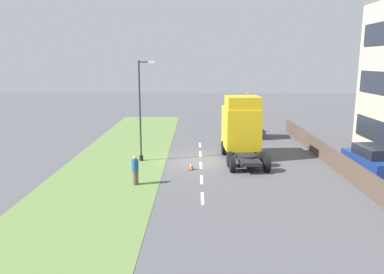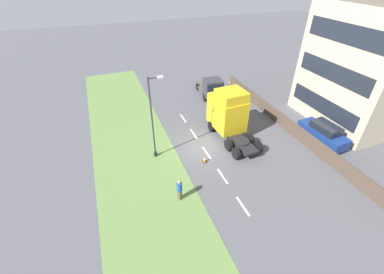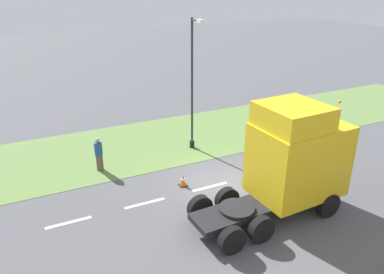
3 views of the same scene
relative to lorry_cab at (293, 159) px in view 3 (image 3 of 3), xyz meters
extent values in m
plane|color=#515156|center=(-3.02, -1.38, -2.33)|extent=(120.00, 120.00, 0.00)
cube|color=#607F42|center=(-9.02, -1.38, -2.32)|extent=(7.00, 44.00, 0.01)
cube|color=white|center=(-3.02, -8.48, -2.32)|extent=(0.16, 1.80, 0.00)
cube|color=white|center=(-3.02, -5.28, -2.32)|extent=(0.16, 1.80, 0.00)
cube|color=white|center=(-3.02, -2.08, -2.32)|extent=(0.16, 1.80, 0.00)
cube|color=white|center=(-3.02, 1.12, -2.32)|extent=(0.16, 1.80, 0.00)
cube|color=white|center=(-3.02, 4.32, -2.32)|extent=(0.16, 1.80, 0.00)
cube|color=black|center=(0.05, -1.18, -1.66)|extent=(1.65, 6.49, 0.24)
cube|color=gold|center=(-0.01, 0.27, -0.06)|extent=(2.64, 3.65, 2.96)
cube|color=black|center=(-0.09, 2.07, -0.71)|extent=(2.11, 0.15, 1.66)
cube|color=black|center=(-0.09, 2.07, 0.59)|extent=(2.24, 0.16, 0.95)
cube|color=gold|center=(0.01, -0.26, 1.87)|extent=(2.46, 2.40, 0.90)
sphere|color=orange|center=(0.62, 1.36, 2.39)|extent=(0.14, 0.14, 0.14)
cylinder|color=black|center=(0.12, -2.63, -1.48)|extent=(1.43, 1.43, 0.12)
cylinder|color=black|center=(-1.19, 1.02, -1.81)|extent=(0.37, 1.05, 1.04)
cylinder|color=black|center=(1.09, 1.12, -1.81)|extent=(0.37, 1.05, 1.04)
cylinder|color=black|center=(-1.04, -2.36, -1.81)|extent=(0.37, 1.05, 1.04)
cylinder|color=black|center=(1.24, -2.25, -1.81)|extent=(0.37, 1.05, 1.04)
cylinder|color=black|center=(-0.98, -3.64, -1.81)|extent=(0.37, 1.05, 1.04)
cylinder|color=black|center=(1.30, -3.54, -1.81)|extent=(0.37, 1.05, 1.04)
cylinder|color=black|center=(-7.35, -0.92, -2.13)|extent=(0.28, 0.28, 0.40)
cylinder|color=#2D2D33|center=(-7.35, -0.92, 1.26)|extent=(0.13, 0.13, 7.18)
cylinder|color=#2D2D33|center=(-6.90, -0.92, 4.75)|extent=(0.90, 0.09, 0.09)
cube|color=silver|center=(-6.45, -0.92, 4.75)|extent=(0.44, 0.20, 0.16)
cylinder|color=brown|center=(-6.91, -6.30, -1.90)|extent=(0.34, 0.34, 0.85)
cylinder|color=#1E4C8C|center=(-6.91, -6.30, -1.14)|extent=(0.39, 0.39, 0.67)
sphere|color=tan|center=(-6.91, -6.30, -0.69)|extent=(0.23, 0.23, 0.23)
cube|color=black|center=(-3.66, -3.17, -2.31)|extent=(0.36, 0.36, 0.03)
cone|color=orange|center=(-3.66, -3.17, -2.02)|extent=(0.28, 0.28, 0.55)
cylinder|color=white|center=(-3.66, -3.17, -1.99)|extent=(0.17, 0.17, 0.07)
camera|label=1|loc=(-3.38, -27.27, 4.83)|focal=35.00mm
camera|label=2|loc=(-10.50, -18.39, 11.78)|focal=24.00mm
camera|label=3|loc=(10.26, -9.43, 6.65)|focal=35.00mm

